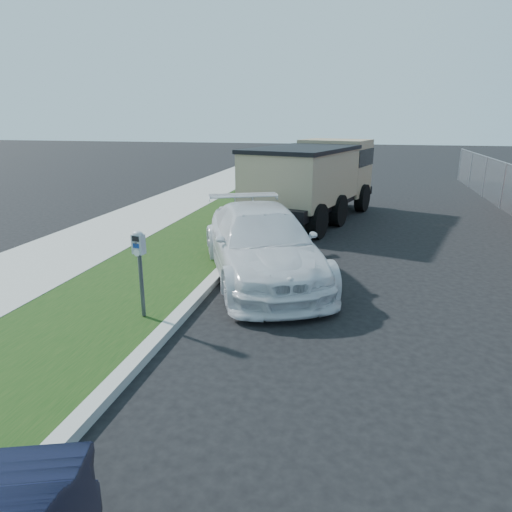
# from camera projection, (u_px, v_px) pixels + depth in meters

# --- Properties ---
(ground) EXTENTS (120.00, 120.00, 0.00)m
(ground) POSITION_uv_depth(u_px,v_px,m) (323.00, 335.00, 7.69)
(ground) COLOR black
(ground) RESTS_ON ground
(streetside) EXTENTS (6.12, 50.00, 0.15)m
(streetside) POSITION_uv_depth(u_px,v_px,m) (93.00, 270.00, 10.73)
(streetside) COLOR gray
(streetside) RESTS_ON ground
(parking_meter) EXTENTS (0.24, 0.18, 1.54)m
(parking_meter) POSITION_uv_depth(u_px,v_px,m) (139.00, 255.00, 7.77)
(parking_meter) COLOR #3F4247
(parking_meter) RESTS_ON ground
(white_wagon) EXTENTS (4.24, 5.89, 1.58)m
(white_wagon) POSITION_uv_depth(u_px,v_px,m) (261.00, 242.00, 10.37)
(white_wagon) COLOR white
(white_wagon) RESTS_ON ground
(dump_truck) EXTENTS (4.32, 7.32, 2.70)m
(dump_truck) POSITION_uv_depth(u_px,v_px,m) (315.00, 176.00, 16.33)
(dump_truck) COLOR black
(dump_truck) RESTS_ON ground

